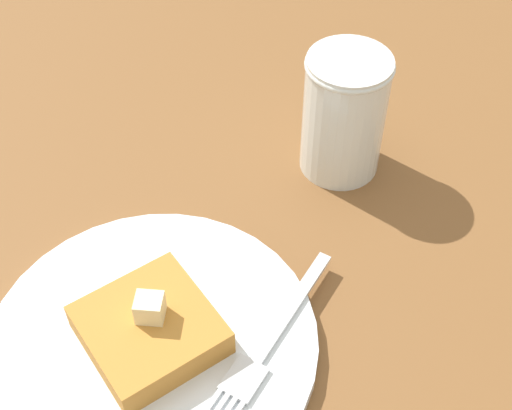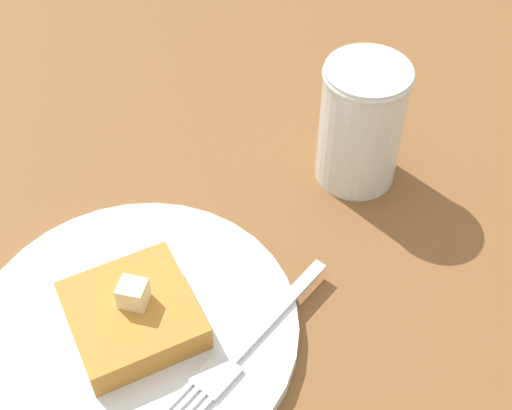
# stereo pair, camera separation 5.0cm
# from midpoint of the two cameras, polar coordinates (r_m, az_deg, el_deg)

# --- Properties ---
(table_surface) EXTENTS (1.06, 1.06, 0.02)m
(table_surface) POSITION_cam_midpoint_polar(r_m,az_deg,el_deg) (0.56, -9.18, -2.94)
(table_surface) COLOR brown
(table_surface) RESTS_ON ground
(plate) EXTENTS (0.22, 0.22, 0.01)m
(plate) POSITION_cam_midpoint_polar(r_m,az_deg,el_deg) (0.49, -11.27, -10.93)
(plate) COLOR silver
(plate) RESTS_ON table_surface
(toast_slice_center) EXTENTS (0.09, 0.09, 0.02)m
(toast_slice_center) POSITION_cam_midpoint_polar(r_m,az_deg,el_deg) (0.48, -11.55, -9.93)
(toast_slice_center) COLOR #BE7D31
(toast_slice_center) RESTS_ON plate
(butter_pat_primary) EXTENTS (0.02, 0.02, 0.02)m
(butter_pat_primary) POSITION_cam_midpoint_polar(r_m,az_deg,el_deg) (0.46, -11.63, -8.25)
(butter_pat_primary) COLOR beige
(butter_pat_primary) RESTS_ON toast_slice_center
(fork) EXTENTS (0.15, 0.09, 0.00)m
(fork) POSITION_cam_midpoint_polar(r_m,az_deg,el_deg) (0.47, -2.60, -11.77)
(fork) COLOR silver
(fork) RESTS_ON plate
(syrup_jar) EXTENTS (0.07, 0.07, 0.11)m
(syrup_jar) POSITION_cam_midpoint_polar(r_m,az_deg,el_deg) (0.56, 4.48, 6.67)
(syrup_jar) COLOR #491C06
(syrup_jar) RESTS_ON table_surface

